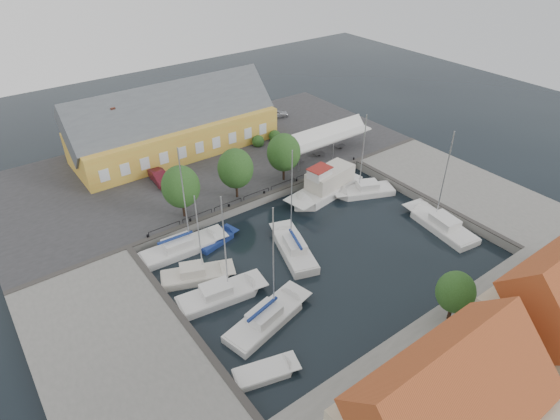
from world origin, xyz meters
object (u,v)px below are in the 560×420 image
tent_canopy (325,136)px  launch_nw (216,241)px  west_boat_c (220,296)px  trawler (327,186)px  west_boat_a (182,249)px  west_boat_d (267,320)px  east_boat_a (364,192)px  warehouse (170,128)px  west_boat_b (196,276)px  car_red (160,177)px  east_boat_c (441,226)px  launch_sw (265,373)px  center_sailboat (294,250)px  car_silver (276,114)px

tent_canopy → launch_nw: tent_canopy is taller
west_boat_c → trawler: bearing=22.2°
west_boat_a → west_boat_d: bearing=-83.8°
trawler → east_boat_a: east_boat_a is taller
warehouse → west_boat_b: warehouse is taller
car_red → launch_nw: bearing=-86.2°
east_boat_c → west_boat_d: bearing=179.9°
car_red → west_boat_b: size_ratio=0.46×
trawler → launch_sw: size_ratio=2.16×
west_boat_d → warehouse: bearing=77.6°
east_boat_a → launch_sw: 29.44m
warehouse → launch_sw: (-10.77, -38.54, -4.34)m
west_boat_c → west_boat_d: (1.81, -5.01, 0.01)m
east_boat_c → west_boat_c: east_boat_c is taller
east_boat_c → launch_nw: east_boat_c is taller
tent_canopy → car_red: tent_canopy is taller
center_sailboat → east_boat_c: size_ratio=1.01×
east_boat_a → west_boat_b: size_ratio=1.12×
car_silver → car_red: car_red is taller
center_sailboat → launch_sw: bearing=-136.1°
tent_canopy → car_red: 22.94m
car_silver → west_boat_c: west_boat_c is taller
trawler → car_red: bearing=141.1°
car_red → east_boat_a: size_ratio=0.41×
launch_sw → warehouse: bearing=74.4°
center_sailboat → west_boat_d: center_sailboat is taller
warehouse → west_boat_b: size_ratio=2.86×
car_silver → launch_sw: 49.46m
warehouse → west_boat_c: west_boat_c is taller
trawler → west_boat_c: bearing=-157.8°
car_silver → east_boat_a: bearing=-172.9°
center_sailboat → launch_nw: 8.59m
car_silver → west_boat_b: 39.11m
west_boat_d → east_boat_a: bearing=24.9°
west_boat_b → warehouse: bearing=68.8°
trawler → west_boat_b: 21.28m
east_boat_c → west_boat_c: size_ratio=1.05×
tent_canopy → west_boat_d: west_boat_d is taller
west_boat_b → tent_canopy: bearing=23.7°
car_red → launch_nw: size_ratio=0.86×
warehouse → west_boat_c: (-9.33, -29.16, -4.17)m
west_boat_d → east_boat_c: bearing=-0.1°
west_boat_b → west_boat_c: west_boat_c is taller
tent_canopy → car_silver: (2.36, 14.82, -1.99)m
tent_canopy → launch_nw: bearing=-161.1°
car_red → launch_sw: size_ratio=0.84×
car_silver → launch_nw: car_silver is taller
west_boat_b → launch_sw: bearing=-94.0°
launch_nw → east_boat_c: bearing=-30.7°
west_boat_a → west_boat_d: size_ratio=1.02×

